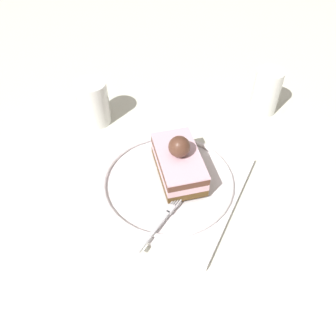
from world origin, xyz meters
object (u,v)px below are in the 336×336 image
object	(u,v)px
fork	(163,219)
drink_glass_near	(94,105)
drink_glass_far	(266,94)
cake_slice	(179,162)
dessert_plate	(168,183)
folded_napkin	(313,138)

from	to	relation	value
fork	drink_glass_near	world-z (taller)	drink_glass_near
drink_glass_near	drink_glass_far	xyz separation A→B (m)	(-0.11, 0.33, 0.00)
cake_slice	fork	distance (m)	0.11
cake_slice	fork	xyz separation A→B (m)	(0.10, -0.00, -0.02)
dessert_plate	cake_slice	xyz separation A→B (m)	(-0.02, 0.01, 0.04)
drink_glass_near	drink_glass_far	size ratio (longest dim) A/B	0.97
cake_slice	drink_glass_far	xyz separation A→B (m)	(-0.23, 0.14, -0.00)
cake_slice	folded_napkin	distance (m)	0.29
fork	folded_napkin	bearing A→B (deg)	137.45
cake_slice	drink_glass_far	bearing A→B (deg)	149.32
dessert_plate	folded_napkin	xyz separation A→B (m)	(-0.18, 0.25, -0.01)
dessert_plate	drink_glass_far	world-z (taller)	drink_glass_far
drink_glass_far	folded_napkin	bearing A→B (deg)	54.87
drink_glass_far	cake_slice	bearing A→B (deg)	-30.68
drink_glass_far	folded_napkin	world-z (taller)	drink_glass_far
cake_slice	drink_glass_near	xyz separation A→B (m)	(-0.12, -0.20, -0.00)
drink_glass_far	fork	bearing A→B (deg)	-22.86
fork	drink_glass_far	distance (m)	0.37
cake_slice	fork	size ratio (longest dim) A/B	1.20
dessert_plate	drink_glass_far	size ratio (longest dim) A/B	3.04
fork	cake_slice	bearing A→B (deg)	177.75
drink_glass_near	fork	bearing A→B (deg)	40.60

